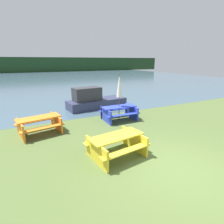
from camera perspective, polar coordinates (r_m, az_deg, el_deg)
name	(u,v)px	position (r m, az deg, el deg)	size (l,w,h in m)	color
ground_plane	(178,169)	(5.88, 20.68, -16.91)	(60.00, 60.00, 0.00)	#516633
water	(48,78)	(34.50, -20.04, 10.30)	(60.00, 50.00, 0.00)	#425B6B
far_treeline	(39,65)	(54.29, -22.83, 14.05)	(80.00, 1.60, 4.00)	#1E3D1E
picnic_table_yellow	(116,143)	(5.97, 1.44, -10.21)	(2.00, 1.61, 0.74)	yellow
picnic_table_orange	(39,124)	(8.38, -22.68, -3.52)	(2.04, 1.70, 0.74)	orange
picnic_table_blue	(119,112)	(9.50, 2.31, 0.15)	(1.88, 1.42, 0.76)	blue
umbrella_white	(119,86)	(9.20, 2.41, 8.52)	(0.31, 0.31, 2.48)	brown
boat	(94,100)	(12.00, -5.90, 3.79)	(4.18, 1.83, 1.44)	#333856
signboard	(106,112)	(9.75, -2.09, 0.03)	(0.55, 0.08, 0.75)	black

